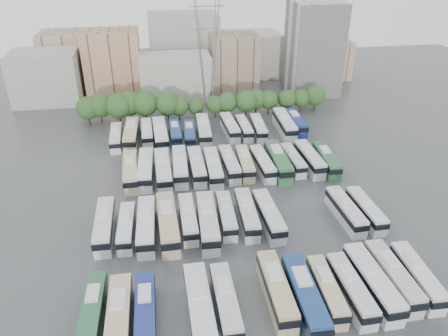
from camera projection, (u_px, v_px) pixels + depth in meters
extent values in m
plane|color=#424447|center=(232.00, 206.00, 77.50)|extent=(220.00, 220.00, 0.00)
cylinder|color=black|center=(90.00, 120.00, 109.38)|extent=(0.36, 0.36, 2.40)
sphere|color=#234C1E|center=(88.00, 108.00, 107.82)|extent=(5.76, 5.76, 5.76)
cylinder|color=black|center=(102.00, 118.00, 110.39)|extent=(0.36, 0.36, 2.52)
sphere|color=#234C1E|center=(100.00, 106.00, 108.75)|extent=(6.05, 6.05, 6.05)
cylinder|color=black|center=(120.00, 119.00, 109.70)|extent=(0.36, 0.36, 2.66)
sphere|color=#234C1E|center=(119.00, 106.00, 107.97)|extent=(6.38, 6.38, 6.38)
cylinder|color=black|center=(130.00, 116.00, 111.42)|extent=(0.36, 0.36, 2.61)
sphere|color=#234C1E|center=(129.00, 103.00, 109.72)|extent=(6.27, 6.27, 6.27)
cylinder|color=black|center=(146.00, 117.00, 111.07)|extent=(0.36, 0.36, 2.68)
sphere|color=#234C1E|center=(145.00, 103.00, 109.32)|extent=(6.44, 6.44, 6.44)
cylinder|color=black|center=(168.00, 117.00, 111.43)|extent=(0.36, 0.36, 2.55)
sphere|color=#234C1E|center=(167.00, 104.00, 109.77)|extent=(6.13, 6.13, 6.13)
cylinder|color=black|center=(180.00, 116.00, 112.18)|extent=(0.36, 0.36, 2.06)
sphere|color=#234C1E|center=(179.00, 106.00, 110.84)|extent=(4.94, 4.94, 4.94)
cylinder|color=black|center=(196.00, 115.00, 113.36)|extent=(0.36, 0.36, 1.75)
sphere|color=#234C1E|center=(196.00, 106.00, 112.22)|extent=(4.21, 4.21, 4.21)
cylinder|color=black|center=(215.00, 114.00, 113.76)|extent=(0.36, 0.36, 1.93)
sphere|color=#234C1E|center=(215.00, 105.00, 112.51)|extent=(4.62, 4.62, 4.62)
cylinder|color=black|center=(227.00, 113.00, 113.98)|extent=(0.36, 0.36, 2.19)
sphere|color=#234C1E|center=(227.00, 102.00, 112.56)|extent=(5.27, 5.27, 5.27)
cylinder|color=black|center=(246.00, 113.00, 114.12)|extent=(0.36, 0.36, 2.33)
sphere|color=#234C1E|center=(246.00, 101.00, 112.60)|extent=(5.59, 5.59, 5.59)
cylinder|color=black|center=(256.00, 110.00, 115.99)|extent=(0.36, 0.36, 2.22)
sphere|color=#234C1E|center=(256.00, 99.00, 114.55)|extent=(5.32, 5.32, 5.32)
cylinder|color=black|center=(268.00, 110.00, 116.22)|extent=(0.36, 0.36, 2.07)
sphere|color=#234C1E|center=(269.00, 100.00, 114.88)|extent=(4.96, 4.96, 4.96)
cylinder|color=black|center=(286.00, 109.00, 116.97)|extent=(0.36, 0.36, 2.05)
sphere|color=#234C1E|center=(287.00, 99.00, 115.64)|extent=(4.91, 4.91, 4.91)
cylinder|color=black|center=(300.00, 108.00, 117.76)|extent=(0.36, 0.36, 1.96)
sphere|color=#234C1E|center=(301.00, 98.00, 116.48)|extent=(4.71, 4.71, 4.71)
cylinder|color=black|center=(314.00, 107.00, 118.14)|extent=(0.36, 0.36, 2.28)
sphere|color=#234C1E|center=(316.00, 96.00, 116.65)|extent=(5.48, 5.48, 5.48)
cube|color=#9E998E|center=(47.00, 77.00, 122.14)|extent=(18.00, 14.00, 14.00)
cube|color=tan|center=(113.00, 62.00, 128.85)|extent=(16.00, 12.00, 18.00)
cube|color=#ADA89E|center=(176.00, 77.00, 125.82)|extent=(20.00, 14.00, 12.00)
cube|color=gray|center=(234.00, 62.00, 132.53)|extent=(14.00, 12.00, 16.00)
cube|color=gray|center=(184.00, 46.00, 141.79)|extent=(22.00, 16.00, 20.00)
cube|color=tan|center=(69.00, 58.00, 136.08)|extent=(16.00, 14.00, 16.00)
cube|color=#A39E93|center=(251.00, 54.00, 144.50)|extent=(18.00, 14.00, 14.00)
cube|color=tan|center=(326.00, 59.00, 143.07)|extent=(14.00, 12.00, 12.00)
cube|color=gray|center=(148.00, 68.00, 137.34)|extent=(12.00, 10.00, 10.00)
cube|color=silver|center=(314.00, 49.00, 126.21)|extent=(14.00, 14.00, 26.00)
cylinder|color=slate|center=(200.00, 47.00, 110.96)|extent=(2.90, 2.91, 33.83)
cylinder|color=slate|center=(198.00, 43.00, 114.43)|extent=(2.90, 2.91, 33.83)
cylinder|color=slate|center=(216.00, 46.00, 111.51)|extent=(2.90, 2.91, 33.83)
cylinder|color=slate|center=(214.00, 43.00, 114.98)|extent=(2.90, 2.91, 33.83)
cube|color=slate|center=(206.00, 6.00, 108.41)|extent=(9.00, 0.30, 0.30)
cube|color=slate|center=(207.00, 29.00, 111.02)|extent=(7.00, 0.30, 0.30)
cube|color=#2B6540|center=(93.00, 312.00, 54.04)|extent=(2.63, 11.17, 3.15)
cube|color=black|center=(92.00, 309.00, 53.63)|extent=(2.75, 11.34, 0.93)
cube|color=silver|center=(93.00, 293.00, 54.39)|extent=(1.65, 3.00, 0.41)
cube|color=#D0BA8F|center=(119.00, 321.00, 52.55)|extent=(2.74, 12.54, 3.55)
cube|color=black|center=(119.00, 318.00, 52.09)|extent=(2.86, 12.73, 1.04)
cube|color=silver|center=(118.00, 299.00, 52.95)|extent=(1.79, 3.35, 0.46)
cube|color=navy|center=(146.00, 312.00, 53.93)|extent=(2.45, 11.36, 3.22)
cube|color=black|center=(145.00, 309.00, 53.51)|extent=(2.57, 11.53, 0.95)
cube|color=silver|center=(145.00, 293.00, 54.29)|extent=(1.62, 3.03, 0.42)
cube|color=silver|center=(200.00, 310.00, 53.87)|extent=(3.00, 13.29, 3.75)
cube|color=black|center=(200.00, 307.00, 53.39)|extent=(3.13, 13.49, 1.10)
cube|color=silver|center=(198.00, 288.00, 54.29)|extent=(1.93, 3.56, 0.49)
cube|color=silver|center=(226.00, 303.00, 55.14)|extent=(2.52, 11.68, 3.31)
cube|color=black|center=(226.00, 301.00, 54.71)|extent=(2.64, 11.86, 0.97)
cube|color=silver|center=(224.00, 284.00, 55.51)|extent=(1.66, 3.12, 0.43)
cube|color=#C5B387|center=(276.00, 291.00, 56.93)|extent=(2.72, 12.31, 3.48)
cube|color=black|center=(277.00, 288.00, 56.48)|extent=(2.84, 12.50, 1.02)
cube|color=silver|center=(274.00, 271.00, 57.32)|extent=(1.77, 3.29, 0.45)
cube|color=navy|center=(304.00, 297.00, 55.78)|extent=(3.03, 13.09, 3.69)
cube|color=black|center=(305.00, 294.00, 55.30)|extent=(3.16, 13.29, 1.09)
cube|color=silver|center=(302.00, 276.00, 56.20)|extent=(1.92, 3.51, 0.48)
cube|color=#CCC08C|center=(326.00, 291.00, 57.20)|extent=(2.68, 10.94, 3.08)
cube|color=black|center=(327.00, 288.00, 56.79)|extent=(2.80, 11.11, 0.91)
cube|color=silver|center=(324.00, 274.00, 57.55)|extent=(1.64, 2.95, 0.40)
cube|color=silver|center=(351.00, 290.00, 57.24)|extent=(2.64, 11.49, 3.24)
cube|color=black|center=(352.00, 287.00, 56.82)|extent=(2.75, 11.66, 0.95)
cube|color=silver|center=(348.00, 272.00, 57.60)|extent=(1.68, 3.08, 0.42)
cube|color=silver|center=(372.00, 283.00, 58.13)|extent=(3.13, 12.76, 3.59)
cube|color=black|center=(373.00, 280.00, 57.66)|extent=(3.27, 12.96, 1.06)
cube|color=silver|center=(369.00, 263.00, 58.52)|extent=(1.91, 3.44, 0.46)
cube|color=silver|center=(392.00, 277.00, 59.21)|extent=(2.75, 12.19, 3.44)
cube|color=black|center=(394.00, 274.00, 58.77)|extent=(2.88, 12.37, 1.01)
cube|color=silver|center=(389.00, 259.00, 59.59)|extent=(1.77, 3.26, 0.45)
cube|color=silver|center=(417.00, 277.00, 59.41)|extent=(2.80, 11.53, 3.25)
cube|color=black|center=(418.00, 274.00, 58.99)|extent=(2.92, 11.70, 0.95)
cube|color=silver|center=(414.00, 259.00, 59.78)|extent=(1.72, 3.10, 0.42)
cube|color=silver|center=(105.00, 226.00, 69.43)|extent=(2.69, 12.22, 3.46)
cube|color=black|center=(104.00, 223.00, 68.99)|extent=(2.82, 12.41, 1.02)
cube|color=silver|center=(104.00, 211.00, 69.82)|extent=(1.76, 3.27, 0.45)
cube|color=white|center=(127.00, 228.00, 69.35)|extent=(2.60, 10.75, 3.03)
cube|color=black|center=(126.00, 225.00, 68.95)|extent=(2.72, 10.91, 0.89)
cube|color=silver|center=(126.00, 214.00, 69.69)|extent=(1.60, 2.89, 0.39)
cube|color=white|center=(147.00, 226.00, 69.28)|extent=(2.97, 12.65, 3.57)
cube|color=black|center=(146.00, 223.00, 68.82)|extent=(3.10, 12.84, 1.05)
cube|color=silver|center=(146.00, 210.00, 69.69)|extent=(1.86, 3.40, 0.46)
cube|color=tan|center=(168.00, 224.00, 69.66)|extent=(3.22, 13.49, 3.80)
cube|color=black|center=(168.00, 221.00, 69.17)|extent=(3.36, 13.69, 1.12)
cube|color=silver|center=(166.00, 207.00, 70.08)|extent=(2.00, 3.63, 0.49)
cube|color=silver|center=(188.00, 219.00, 71.33)|extent=(2.45, 11.18, 3.16)
cube|color=black|center=(188.00, 217.00, 70.92)|extent=(2.56, 11.35, 0.93)
cube|color=silver|center=(187.00, 205.00, 71.68)|extent=(1.60, 2.99, 0.41)
cube|color=silver|center=(208.00, 222.00, 70.05)|extent=(3.31, 13.27, 3.73)
cube|color=black|center=(208.00, 219.00, 69.57)|extent=(3.44, 13.47, 1.10)
cube|color=silver|center=(207.00, 206.00, 70.48)|extent=(2.00, 3.58, 0.48)
cube|color=silver|center=(226.00, 216.00, 72.28)|extent=(2.65, 10.90, 3.07)
cube|color=black|center=(226.00, 213.00, 71.88)|extent=(2.77, 11.06, 0.90)
cube|color=silver|center=(225.00, 203.00, 72.63)|extent=(1.63, 2.94, 0.40)
cube|color=silver|center=(247.00, 214.00, 72.38)|extent=(2.90, 11.80, 3.32)
cube|color=black|center=(247.00, 212.00, 71.95)|extent=(3.03, 11.98, 0.98)
cube|color=silver|center=(246.00, 200.00, 72.76)|extent=(1.77, 3.18, 0.43)
cube|color=silver|center=(269.00, 216.00, 71.89)|extent=(2.95, 12.01, 3.38)
cube|color=black|center=(269.00, 213.00, 71.45)|extent=(3.08, 12.19, 0.99)
cube|color=silver|center=(267.00, 202.00, 72.26)|extent=(1.80, 3.24, 0.44)
cube|color=silver|center=(345.00, 212.00, 73.21)|extent=(2.88, 11.55, 3.25)
cube|color=black|center=(346.00, 209.00, 72.78)|extent=(3.00, 11.73, 0.96)
cube|color=silver|center=(343.00, 198.00, 73.56)|extent=(1.74, 3.12, 0.42)
cube|color=silver|center=(365.00, 211.00, 73.54)|extent=(2.62, 11.08, 3.12)
cube|color=black|center=(366.00, 208.00, 73.14)|extent=(2.74, 11.25, 0.92)
cube|color=silver|center=(363.00, 197.00, 73.89)|extent=(1.64, 2.98, 0.40)
cube|color=beige|center=(131.00, 172.00, 84.94)|extent=(3.09, 12.51, 3.52)
cube|color=black|center=(130.00, 169.00, 84.48)|extent=(3.22, 12.70, 1.04)
cube|color=silver|center=(129.00, 159.00, 85.32)|extent=(1.88, 3.37, 0.46)
cube|color=silver|center=(146.00, 170.00, 85.62)|extent=(3.13, 12.76, 3.59)
cube|color=black|center=(146.00, 167.00, 85.15)|extent=(3.27, 12.95, 1.06)
cube|color=silver|center=(145.00, 157.00, 86.03)|extent=(1.91, 3.44, 0.46)
cube|color=silver|center=(163.00, 171.00, 85.13)|extent=(3.02, 13.08, 3.69)
cube|color=black|center=(163.00, 168.00, 84.66)|extent=(3.15, 13.28, 1.09)
cube|color=silver|center=(162.00, 158.00, 85.54)|extent=(1.91, 3.51, 0.48)
cube|color=silver|center=(180.00, 167.00, 86.69)|extent=(3.05, 12.66, 3.57)
cube|color=black|center=(180.00, 164.00, 86.23)|extent=(3.18, 12.85, 1.05)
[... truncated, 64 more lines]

